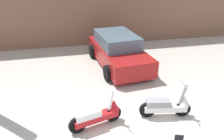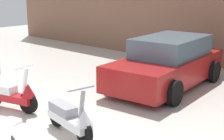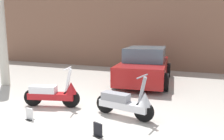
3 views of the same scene
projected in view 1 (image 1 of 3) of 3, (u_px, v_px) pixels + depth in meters
The scene contains 5 objects.
wall_back at pixel (89, 6), 10.87m from camera, with size 19.60×0.12×4.00m, color #845B47.
scooter_front_left at pixel (98, 114), 5.57m from camera, with size 1.42×0.66×1.01m.
scooter_front_right at pixel (168, 105), 5.94m from camera, with size 1.41×0.56×0.99m.
car_rear_left at pixel (118, 51), 9.06m from camera, with size 2.16×3.99×1.31m.
placard_near_right_scooter at pixel (179, 140), 5.08m from camera, with size 0.20×0.16×0.26m.
Camera 1 is at (-1.27, -3.47, 3.76)m, focal length 35.00 mm.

